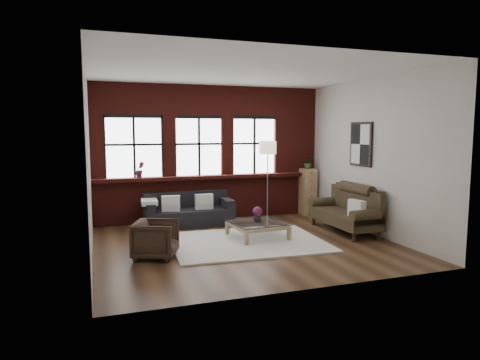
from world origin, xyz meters
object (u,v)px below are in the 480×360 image
object	(u,v)px
vintage_settee	(344,209)
armchair	(156,239)
coffee_table	(257,230)
vase	(257,217)
drawer_chest	(308,191)
floor_lamp	(267,178)
dark_sofa	(189,210)

from	to	relation	value
vintage_settee	armchair	bearing A→B (deg)	-171.57
coffee_table	vase	size ratio (longest dim) A/B	6.14
drawer_chest	floor_lamp	distance (m)	1.47
armchair	coffee_table	distance (m)	2.21
drawer_chest	floor_lamp	world-z (taller)	floor_lamp
drawer_chest	coffee_table	bearing A→B (deg)	-137.97
dark_sofa	vintage_settee	bearing A→B (deg)	-29.35
vintage_settee	vase	xyz separation A→B (m)	(-1.94, 0.08, -0.07)
armchair	floor_lamp	bearing A→B (deg)	-32.24
dark_sofa	vase	xyz separation A→B (m)	(1.04, -1.60, 0.07)
dark_sofa	vase	distance (m)	1.91
armchair	drawer_chest	size ratio (longest dim) A/B	0.59
coffee_table	dark_sofa	bearing A→B (deg)	123.11
armchair	drawer_chest	distance (m)	4.96
armchair	vase	distance (m)	2.20
coffee_table	vase	bearing A→B (deg)	0.00
vintage_settee	coffee_table	distance (m)	1.97
vintage_settee	coffee_table	xyz separation A→B (m)	(-1.94, 0.08, -0.33)
coffee_table	floor_lamp	bearing A→B (deg)	60.57
dark_sofa	floor_lamp	size ratio (longest dim) A/B	0.96
vase	drawer_chest	bearing A→B (deg)	42.03
armchair	floor_lamp	xyz separation A→B (m)	(2.90, 2.10, 0.71)
vase	dark_sofa	bearing A→B (deg)	123.11
armchair	coffee_table	size ratio (longest dim) A/B	0.67
vase	floor_lamp	distance (m)	1.75
vintage_settee	floor_lamp	distance (m)	1.96
vase	drawer_chest	distance (m)	2.87
vase	armchair	bearing A→B (deg)	-162.12
floor_lamp	vase	bearing A→B (deg)	-119.43
coffee_table	drawer_chest	size ratio (longest dim) A/B	0.88
dark_sofa	vase	bearing A→B (deg)	-56.89
vase	floor_lamp	xyz separation A→B (m)	(0.81, 1.43, 0.60)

